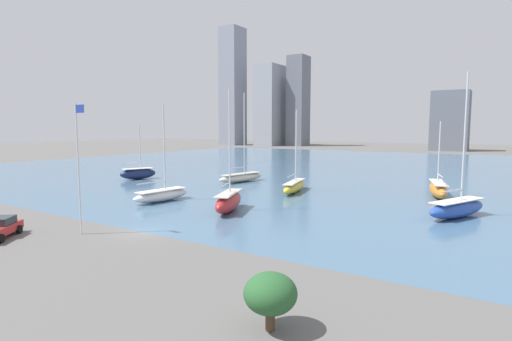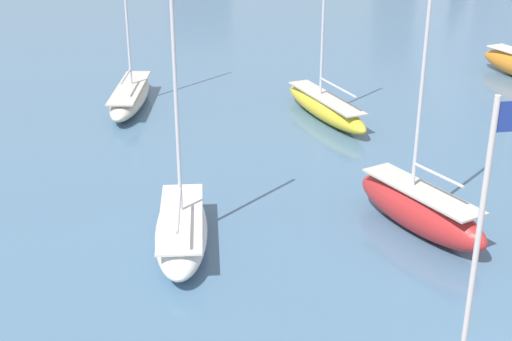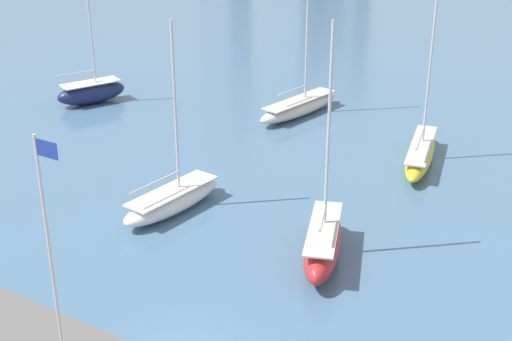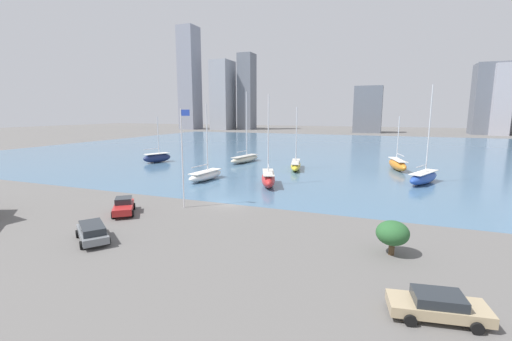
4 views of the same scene
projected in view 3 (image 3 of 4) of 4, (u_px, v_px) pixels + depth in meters
flag_pole at (51, 255)px, 29.65m from camera, size 1.24×0.14×11.69m
sailboat_red at (323, 242)px, 40.99m from camera, size 4.86×8.43×13.90m
sailboat_navy at (91, 92)px, 67.66m from camera, size 4.93×7.10×10.28m
sailboat_yellow at (421, 153)px, 54.22m from camera, size 4.19×10.66×12.26m
sailboat_white at (173, 199)px, 46.96m from camera, size 3.29×8.75×12.59m
sailboat_cream at (300, 106)px, 64.60m from camera, size 4.12×10.72×15.80m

